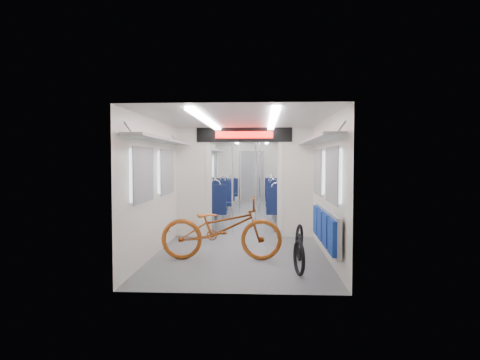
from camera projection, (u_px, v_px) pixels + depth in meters
The scene contains 14 objects.
carriage at pixel (247, 165), 10.82m from camera, with size 12.00×12.02×2.31m.
bicycle at pixel (221, 228), 6.93m from camera, with size 0.68×1.96×1.03m, color #9B4A16.
flip_bench at pixel (326, 228), 6.58m from camera, with size 0.12×2.15×0.56m.
bike_hoop_a at pixel (299, 260), 5.95m from camera, with size 0.51×0.51×0.05m, color black.
bike_hoop_b at pixel (299, 249), 6.85m from camera, with size 0.44×0.44×0.05m, color black.
bike_hoop_c at pixel (299, 240), 7.48m from camera, with size 0.50×0.50×0.05m, color black.
seat_bay_near_left at pixel (211, 201), 11.05m from camera, with size 0.96×2.31×1.17m.
seat_bay_near_right at pixel (284, 202), 10.93m from camera, with size 0.92×2.10×1.11m.
seat_bay_far_left at pixel (223, 193), 14.32m from camera, with size 0.90×2.04×1.09m.
seat_bay_far_right at pixel (278, 192), 14.45m from camera, with size 0.90×2.05×1.09m.
stanchion_near_left at pixel (232, 181), 9.50m from camera, with size 0.04×0.04×2.30m, color silver.
stanchion_near_right at pixel (256, 181), 9.47m from camera, with size 0.04×0.04×2.30m, color silver.
stanchion_far_left at pixel (239, 176), 12.91m from camera, with size 0.04×0.04×2.30m, color silver.
stanchion_far_right at pixel (259, 176), 12.94m from camera, with size 0.05×0.05×2.30m, color silver.
Camera 1 is at (0.37, -11.09, 1.61)m, focal length 32.00 mm.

